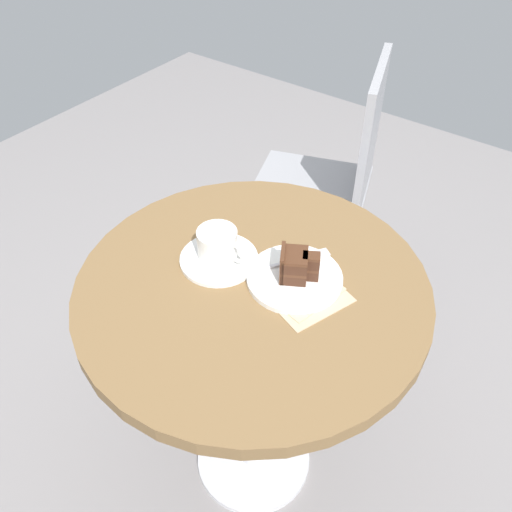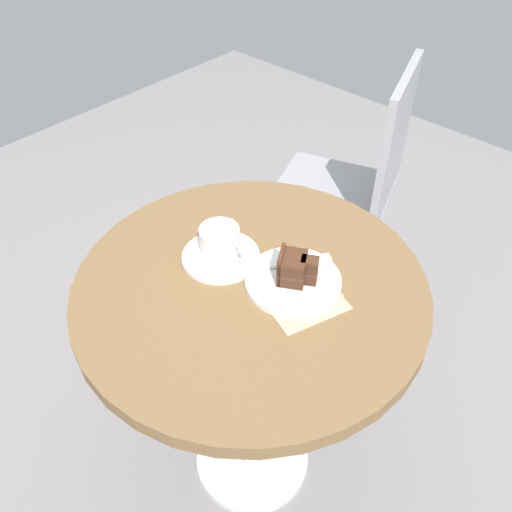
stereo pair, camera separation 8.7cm
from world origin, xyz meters
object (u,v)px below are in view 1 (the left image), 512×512
object	(u,v)px
coffee_cup	(218,244)
teaspoon	(246,251)
napkin	(302,291)
cafe_chair	(337,173)
fork	(303,258)
saucer	(219,259)
cake_slice	(296,265)
cake_plate	(294,278)

from	to	relation	value
coffee_cup	teaspoon	distance (m)	0.07
coffee_cup	napkin	xyz separation A→B (m)	(0.20, 0.02, -0.04)
cafe_chair	coffee_cup	bearing A→B (deg)	-11.47
teaspoon	fork	world-z (taller)	fork
fork	cafe_chair	distance (m)	0.71
saucer	cake_slice	distance (m)	0.18
saucer	fork	distance (m)	0.18
teaspoon	cake_plate	xyz separation A→B (m)	(0.13, -0.00, -0.01)
fork	teaspoon	bearing A→B (deg)	146.66
fork	coffee_cup	bearing A→B (deg)	154.90
saucer	cake_plate	size ratio (longest dim) A/B	0.85
cake_plate	cake_slice	distance (m)	0.04
fork	napkin	world-z (taller)	fork
saucer	teaspoon	world-z (taller)	teaspoon
teaspoon	cake_slice	size ratio (longest dim) A/B	1.05
cake_plate	teaspoon	bearing A→B (deg)	178.76
cafe_chair	cake_slice	bearing A→B (deg)	2.14
fork	cafe_chair	size ratio (longest dim) A/B	0.15
cake_slice	fork	world-z (taller)	cake_slice
cake_plate	fork	distance (m)	0.06
teaspoon	cake_slice	world-z (taller)	cake_slice
coffee_cup	napkin	world-z (taller)	coffee_cup
cake_slice	cafe_chair	world-z (taller)	cafe_chair
saucer	coffee_cup	bearing A→B (deg)	128.93
saucer	coffee_cup	size ratio (longest dim) A/B	1.45
teaspoon	fork	size ratio (longest dim) A/B	0.68
coffee_cup	cafe_chair	distance (m)	0.77
cake_slice	fork	distance (m)	0.06
coffee_cup	cafe_chair	bearing A→B (deg)	97.95
napkin	saucer	bearing A→B (deg)	-171.76
napkin	cafe_chair	distance (m)	0.79
cake_plate	cafe_chair	bearing A→B (deg)	111.42
coffee_cup	napkin	size ratio (longest dim) A/B	0.60
saucer	cafe_chair	world-z (taller)	cafe_chair
coffee_cup	napkin	distance (m)	0.20
cake_plate	napkin	size ratio (longest dim) A/B	1.03
cake_slice	cafe_chair	bearing A→B (deg)	111.55
coffee_cup	cake_slice	size ratio (longest dim) A/B	1.30
napkin	coffee_cup	bearing A→B (deg)	-172.99
coffee_cup	fork	bearing A→B (deg)	31.93
saucer	coffee_cup	xyz separation A→B (m)	(-0.00, 0.00, 0.04)
saucer	cafe_chair	size ratio (longest dim) A/B	0.18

